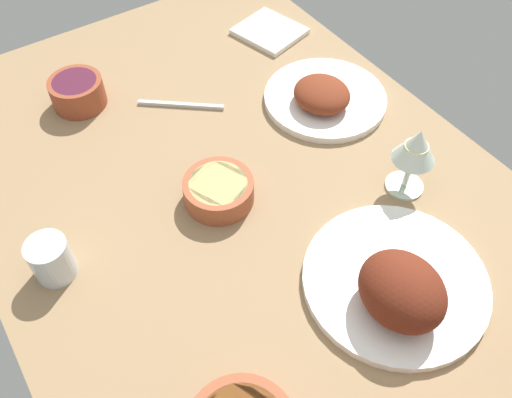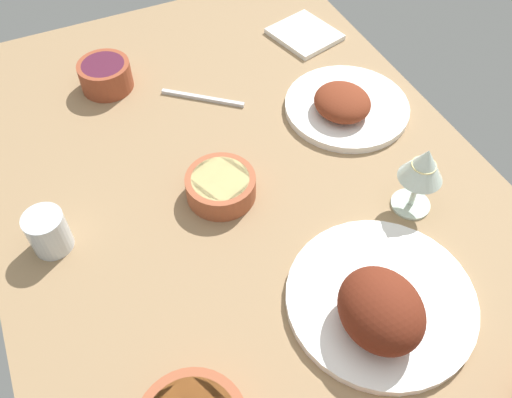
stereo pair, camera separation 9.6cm
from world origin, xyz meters
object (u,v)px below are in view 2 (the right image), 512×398
at_px(water_tumbler, 48,232).
at_px(fork_loose, 203,98).
at_px(plate_far_side, 381,305).
at_px(wine_glass, 423,168).
at_px(bowl_pasta, 221,186).
at_px(bowl_onions, 105,75).
at_px(plate_center_main, 345,105).
at_px(folded_napkin, 305,34).

xyz_separation_m(water_tumbler, fork_loose, (0.24, -0.36, -0.03)).
bearing_deg(plate_far_side, wine_glass, -47.22).
height_order(bowl_pasta, bowl_onions, bowl_onions).
bearing_deg(plate_far_side, water_tumbler, 51.15).
bearing_deg(bowl_pasta, bowl_onions, 15.55).
xyz_separation_m(wine_glass, water_tumbler, (0.18, 0.60, -0.06)).
bearing_deg(bowl_onions, plate_center_main, -124.12).
xyz_separation_m(plate_far_side, wine_glass, (0.16, -0.17, 0.06)).
distance_m(plate_center_main, plate_far_side, 0.46).
bearing_deg(water_tumbler, fork_loose, -56.23).
height_order(plate_center_main, plate_far_side, plate_far_side).
distance_m(plate_far_side, bowl_onions, 0.75).
distance_m(plate_far_side, folded_napkin, 0.74).
bearing_deg(water_tumbler, folded_napkin, -62.00).
height_order(plate_far_side, fork_loose, plate_far_side).
xyz_separation_m(wine_glass, folded_napkin, (0.54, -0.07, -0.09)).
height_order(wine_glass, water_tumbler, wine_glass).
distance_m(plate_far_side, fork_loose, 0.59).
height_order(bowl_onions, folded_napkin, bowl_onions).
bearing_deg(water_tumbler, wine_glass, -106.79).
bearing_deg(wine_glass, bowl_onions, 36.47).
xyz_separation_m(plate_center_main, fork_loose, (0.16, 0.25, -0.02)).
distance_m(wine_glass, folded_napkin, 0.55).
bearing_deg(bowl_pasta, plate_center_main, -72.72).
height_order(plate_center_main, water_tumbler, water_tumbler).
relative_size(plate_center_main, water_tumbler, 3.43).
bearing_deg(plate_center_main, bowl_pasta, 107.28).
relative_size(plate_far_side, water_tumbler, 3.96).
distance_m(plate_center_main, water_tumbler, 0.62).
relative_size(plate_far_side, wine_glass, 2.12).
xyz_separation_m(bowl_pasta, bowl_onions, (0.38, 0.11, 0.01)).
bearing_deg(bowl_pasta, fork_loose, -13.91).
height_order(plate_center_main, bowl_pasta, plate_center_main).
distance_m(water_tumbler, fork_loose, 0.44).
bearing_deg(plate_far_side, bowl_onions, 18.07).
bearing_deg(fork_loose, water_tumbler, 72.88).
distance_m(wine_glass, water_tumbler, 0.63).
bearing_deg(bowl_pasta, folded_napkin, -44.77).
xyz_separation_m(bowl_pasta, wine_glass, (-0.16, -0.30, 0.07)).
relative_size(plate_far_side, bowl_onions, 2.69).
relative_size(plate_far_side, fork_loose, 1.63).
distance_m(bowl_pasta, fork_loose, 0.27).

